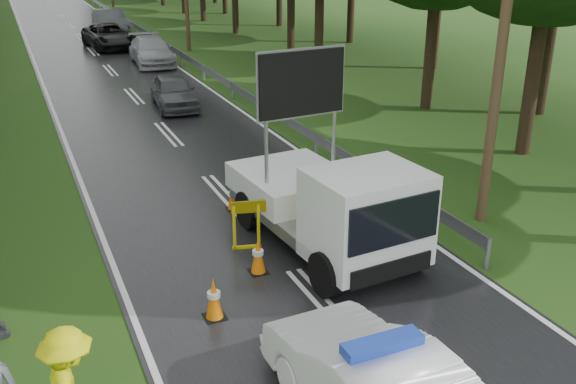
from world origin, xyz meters
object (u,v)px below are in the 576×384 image
queue_car_second (151,51)px  work_truck (332,205)px  queue_car_fourth (110,22)px  queue_car_first (174,92)px  barrier (294,210)px  queue_car_third (109,36)px  civilian (378,237)px  officer (317,212)px

queue_car_second → work_truck: bearing=-89.9°
queue_car_fourth → queue_car_first: bearing=-94.4°
barrier → queue_car_third: (0.62, 28.29, -0.15)m
civilian → queue_car_fourth: size_ratio=0.34×
work_truck → queue_car_first: size_ratio=1.42×
queue_car_second → queue_car_fourth: size_ratio=0.98×
queue_car_second → queue_car_third: (-1.21, 6.00, 0.02)m
barrier → queue_car_first: queue_car_first is taller
barrier → queue_car_second: queue_car_second is taller
work_truck → queue_car_second: bearing=82.2°
civilian → queue_car_fourth: (0.68, 36.15, -0.04)m
officer → queue_car_fourth: 34.90m
civilian → queue_car_second: bearing=64.0°
barrier → officer: (0.26, -0.58, 0.13)m
officer → civilian: bearing=94.4°
queue_car_third → queue_car_second: bearing=-83.8°
queue_car_second → queue_car_third: queue_car_third is taller
work_truck → barrier: work_truck is taller
barrier → queue_car_first: bearing=100.5°
queue_car_first → civilian: bearing=-83.7°
civilian → queue_car_third: size_ratio=0.33×
queue_car_third → queue_car_fourth: (1.05, 6.00, 0.09)m
officer → queue_car_second: 22.93m
civilian → queue_car_second: civilian is taller
officer → queue_car_third: bearing=-116.3°
queue_car_third → barrier: bearing=-96.5°
queue_car_first → officer: bearing=-86.7°
work_truck → queue_car_fourth: work_truck is taller
barrier → officer: 0.65m
work_truck → queue_car_second: 22.95m
officer → queue_car_fourth: bearing=-117.9°
queue_car_third → queue_car_fourth: size_ratio=1.05×
work_truck → queue_car_third: 28.92m
work_truck → barrier: bearing=128.5°
work_truck → queue_car_second: (1.24, 22.92, -0.43)m
queue_car_second → officer: bearing=-90.7°
queue_car_first → work_truck: bearing=-85.3°
barrier → queue_car_second: (1.82, 22.29, -0.16)m
civilian → officer: bearing=96.0°
civilian → queue_car_second: size_ratio=0.35×
queue_car_first → queue_car_fourth: queue_car_fourth is taller
officer → queue_car_fourth: size_ratio=0.40×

